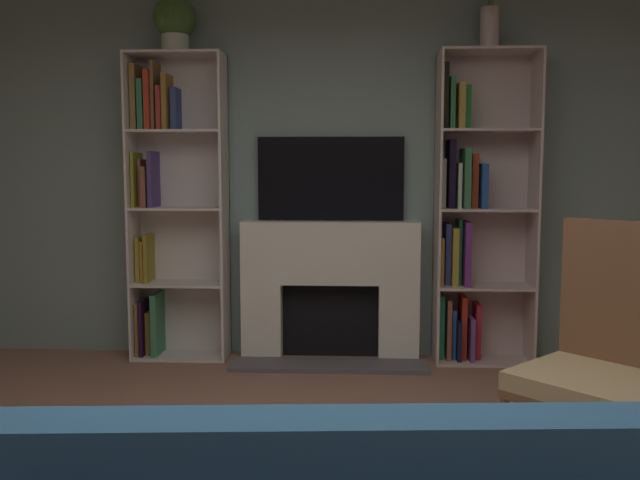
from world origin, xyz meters
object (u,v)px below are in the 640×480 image
(bookshelf_left, at_px, (169,202))
(bookshelf_right, at_px, (471,218))
(tv, at_px, (331,179))
(vase_with_flowers, at_px, (490,26))
(fireplace, at_px, (330,286))
(potted_plant, at_px, (175,21))
(armchair, at_px, (616,359))

(bookshelf_left, height_order, bookshelf_right, same)
(tv, relative_size, vase_with_flowers, 2.26)
(fireplace, distance_m, vase_with_flowers, 2.16)
(bookshelf_right, distance_m, potted_plant, 2.56)
(armchair, bearing_deg, tv, 122.07)
(bookshelf_left, height_order, potted_plant, potted_plant)
(fireplace, height_order, bookshelf_left, bookshelf_left)
(fireplace, distance_m, bookshelf_right, 1.14)
(bookshelf_left, bearing_deg, fireplace, -0.42)
(bookshelf_left, distance_m, vase_with_flowers, 2.62)
(armchair, bearing_deg, bookshelf_left, 141.25)
(vase_with_flowers, bearing_deg, bookshelf_right, 161.91)
(fireplace, xyz_separation_m, vase_with_flowers, (1.11, -0.03, 1.85))
(bookshelf_left, distance_m, armchair, 3.27)
(tv, bearing_deg, fireplace, -90.00)
(tv, relative_size, bookshelf_left, 0.48)
(bookshelf_right, height_order, armchair, bookshelf_right)
(tv, xyz_separation_m, armchair, (1.31, -2.10, -0.75))
(fireplace, relative_size, armchair, 1.20)
(bookshelf_right, xyz_separation_m, vase_with_flowers, (0.09, -0.03, 1.35))
(fireplace, xyz_separation_m, armchair, (1.31, -2.01, 0.04))
(fireplace, height_order, vase_with_flowers, vase_with_flowers)
(tv, xyz_separation_m, bookshelf_left, (-1.20, -0.08, -0.17))
(bookshelf_left, bearing_deg, armchair, -38.75)
(potted_plant, relative_size, vase_with_flowers, 0.84)
(potted_plant, bearing_deg, armchair, -39.16)
(potted_plant, xyz_separation_m, vase_with_flowers, (2.23, -0.00, -0.06))
(fireplace, bearing_deg, tv, 90.00)
(fireplace, bearing_deg, bookshelf_right, -0.07)
(fireplace, distance_m, tv, 0.80)
(vase_with_flowers, bearing_deg, armchair, -84.18)
(fireplace, bearing_deg, armchair, -56.80)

